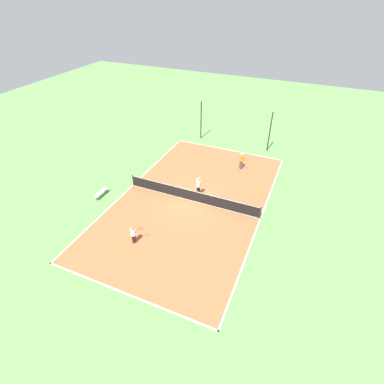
% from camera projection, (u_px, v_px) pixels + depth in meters
% --- Properties ---
extents(ground_plane, '(80.00, 80.00, 0.00)m').
position_uv_depth(ground_plane, '(192.00, 201.00, 25.27)').
color(ground_plane, '#60934C').
extents(court_surface, '(11.79, 20.07, 0.02)m').
position_uv_depth(court_surface, '(192.00, 201.00, 25.27)').
color(court_surface, '#C66038').
rests_on(court_surface, ground_plane).
extents(tennis_net, '(11.59, 0.10, 1.10)m').
position_uv_depth(tennis_net, '(192.00, 195.00, 24.93)').
color(tennis_net, black).
rests_on(tennis_net, court_surface).
extents(bench, '(0.36, 1.55, 0.45)m').
position_uv_depth(bench, '(101.00, 193.00, 25.55)').
color(bench, silver).
rests_on(bench, ground_plane).
extents(player_far_white, '(0.40, 0.40, 1.81)m').
position_uv_depth(player_far_white, '(198.00, 185.00, 25.26)').
color(player_far_white, black).
rests_on(player_far_white, court_surface).
extents(player_near_white, '(0.88, 0.91, 1.40)m').
position_uv_depth(player_near_white, '(133.00, 234.00, 20.82)').
color(player_near_white, black).
rests_on(player_near_white, court_surface).
extents(player_center_orange, '(0.93, 0.85, 1.74)m').
position_uv_depth(player_center_orange, '(242.00, 160.00, 28.88)').
color(player_center_orange, '#4C4C51').
rests_on(player_center_orange, court_surface).
extents(tennis_ball_far_baseline, '(0.07, 0.07, 0.07)m').
position_uv_depth(tennis_ball_far_baseline, '(183.00, 167.00, 29.59)').
color(tennis_ball_far_baseline, '#CCE033').
rests_on(tennis_ball_far_baseline, court_surface).
extents(tennis_ball_right_alley, '(0.07, 0.07, 0.07)m').
position_uv_depth(tennis_ball_right_alley, '(122.00, 248.00, 20.73)').
color(tennis_ball_right_alley, '#CCE033').
rests_on(tennis_ball_right_alley, court_surface).
extents(fence_post_back_left, '(0.12, 0.12, 4.34)m').
position_uv_depth(fence_post_back_left, '(201.00, 120.00, 33.92)').
color(fence_post_back_left, black).
rests_on(fence_post_back_left, ground_plane).
extents(fence_post_back_right, '(0.12, 0.12, 4.34)m').
position_uv_depth(fence_post_back_right, '(270.00, 132.00, 31.40)').
color(fence_post_back_right, black).
rests_on(fence_post_back_right, ground_plane).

